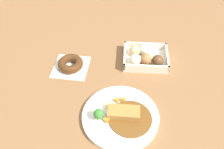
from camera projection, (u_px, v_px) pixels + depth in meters
The scene contains 4 objects.
ground_plane at pixel (117, 95), 0.93m from camera, with size 1.60×1.60×0.00m, color brown.
curry_plate at pixel (121, 116), 0.84m from camera, with size 0.27×0.27×0.06m.
donut_box at pixel (144, 57), 1.04m from camera, with size 0.19×0.15×0.06m.
chocolate_ring_donut at pixel (71, 64), 1.02m from camera, with size 0.15×0.15×0.04m.
Camera 1 is at (0.02, -0.58, 0.72)m, focal length 39.14 mm.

